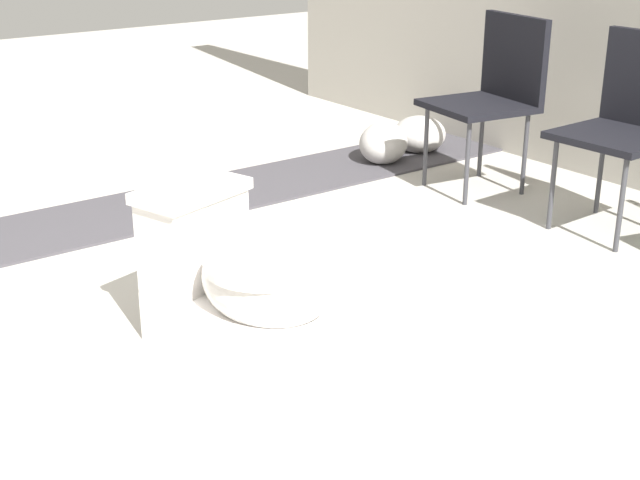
{
  "coord_description": "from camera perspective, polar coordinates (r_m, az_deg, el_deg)",
  "views": [
    {
      "loc": [
        2.2,
        -1.3,
        1.36
      ],
      "look_at": [
        0.0,
        0.33,
        0.3
      ],
      "focal_mm": 50.0,
      "sensor_mm": 36.0,
      "label": 1
    }
  ],
  "objects": [
    {
      "name": "folding_chair_middle",
      "position": [
        4.0,
        19.4,
        7.75
      ],
      "size": [
        0.45,
        0.45,
        0.83
      ],
      "rotation": [
        0.0,
        0.0,
        -1.55
      ],
      "color": "black",
      "rests_on": "ground"
    },
    {
      "name": "toilet",
      "position": [
        2.81,
        -4.86,
        -2.85
      ],
      "size": [
        0.71,
        0.53,
        0.52
      ],
      "rotation": [
        0.0,
        0.0,
        0.29
      ],
      "color": "white",
      "rests_on": "ground"
    },
    {
      "name": "ground_plane",
      "position": [
        2.89,
        -5.4,
        -6.97
      ],
      "size": [
        14.0,
        14.0,
        0.0
      ],
      "primitive_type": "plane",
      "color": "#B7B2A8"
    },
    {
      "name": "boulder_far",
      "position": [
        5.08,
        6.38,
        6.74
      ],
      "size": [
        0.39,
        0.4,
        0.2
      ],
      "primitive_type": "ellipsoid",
      "rotation": [
        0.0,
        0.0,
        2.0
      ],
      "color": "#B7B2AD",
      "rests_on": "ground"
    },
    {
      "name": "gravel_strip",
      "position": [
        4.24,
        -9.54,
        2.28
      ],
      "size": [
        0.56,
        8.0,
        0.01
      ],
      "primitive_type": "cube",
      "color": "#423F44",
      "rests_on": "ground"
    },
    {
      "name": "folding_chair_left",
      "position": [
        4.41,
        11.16,
        9.72
      ],
      "size": [
        0.5,
        0.5,
        0.83
      ],
      "rotation": [
        0.0,
        0.0,
        -1.73
      ],
      "color": "black",
      "rests_on": "ground"
    },
    {
      "name": "boulder_near",
      "position": [
        4.84,
        4.09,
        6.21
      ],
      "size": [
        0.38,
        0.4,
        0.22
      ],
      "primitive_type": "ellipsoid",
      "rotation": [
        0.0,
        0.0,
        2.11
      ],
      "color": "#B7B2AD",
      "rests_on": "ground"
    }
  ]
}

